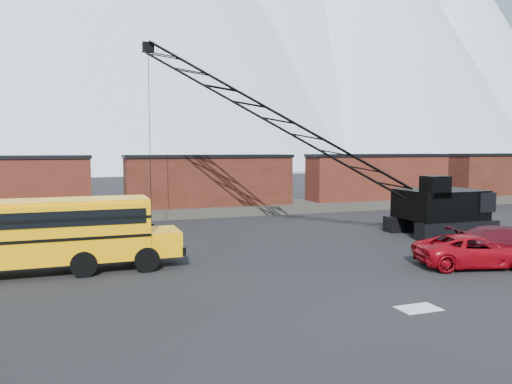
# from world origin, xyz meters

# --- Properties ---
(ground) EXTENTS (160.00, 160.00, 0.00)m
(ground) POSITION_xyz_m (0.00, 0.00, 0.00)
(ground) COLOR black
(ground) RESTS_ON ground
(gravel_berm) EXTENTS (120.00, 5.00, 0.70)m
(gravel_berm) POSITION_xyz_m (0.00, 22.00, 0.35)
(gravel_berm) COLOR #46423A
(gravel_berm) RESTS_ON ground
(boxcar_mid) EXTENTS (13.70, 3.10, 4.17)m
(boxcar_mid) POSITION_xyz_m (0.00, 22.00, 2.76)
(boxcar_mid) COLOR #532017
(boxcar_mid) RESTS_ON gravel_berm
(boxcar_east_near) EXTENTS (13.70, 3.10, 4.17)m
(boxcar_east_near) POSITION_xyz_m (16.00, 22.00, 2.76)
(boxcar_east_near) COLOR #461C14
(boxcar_east_near) RESTS_ON gravel_berm
(boxcar_east_far) EXTENTS (13.70, 3.10, 4.17)m
(boxcar_east_far) POSITION_xyz_m (32.00, 22.00, 2.76)
(boxcar_east_far) COLOR #532017
(boxcar_east_far) RESTS_ON gravel_berm
(snow_patch) EXTENTS (1.40, 0.90, 0.02)m
(snow_patch) POSITION_xyz_m (0.50, -4.00, 0.01)
(snow_patch) COLOR silver
(snow_patch) RESTS_ON ground
(school_bus) EXTENTS (11.65, 2.65, 3.19)m
(school_bus) POSITION_xyz_m (-11.89, 5.32, 1.79)
(school_bus) COLOR #FFA705
(school_bus) RESTS_ON ground
(red_pickup) EXTENTS (5.73, 3.69, 1.47)m
(red_pickup) POSITION_xyz_m (6.71, 0.11, 0.74)
(red_pickup) COLOR #9D0712
(red_pickup) RESTS_ON ground
(maroon_suv) EXTENTS (5.89, 3.36, 1.61)m
(maroon_suv) POSITION_xyz_m (9.37, 0.79, 0.80)
(maroon_suv) COLOR #480C17
(maroon_suv) RESTS_ON ground
(crawler_crane) EXTENTS (20.32, 8.90, 12.07)m
(crawler_crane) POSITION_xyz_m (1.99, 10.98, 6.85)
(crawler_crane) COLOR black
(crawler_crane) RESTS_ON ground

